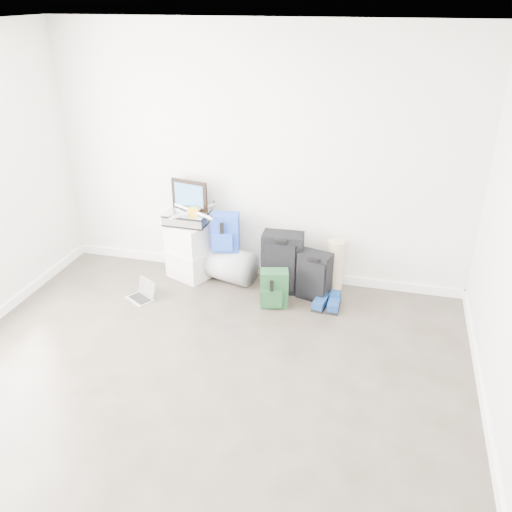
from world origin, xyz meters
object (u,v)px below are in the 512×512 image
(briefcase, at_px, (187,218))
(duffel_bag, at_px, (227,264))
(boxes_stack, at_px, (189,250))
(large_suitcase, at_px, (282,263))
(carry_on, at_px, (314,276))
(laptop, at_px, (143,294))

(briefcase, height_order, duffel_bag, briefcase)
(boxes_stack, xyz_separation_m, large_suitcase, (1.07, -0.05, 0.00))
(carry_on, bearing_deg, large_suitcase, -178.91)
(large_suitcase, bearing_deg, briefcase, 174.08)
(boxes_stack, height_order, duffel_bag, boxes_stack)
(carry_on, bearing_deg, duffel_bag, -174.72)
(carry_on, bearing_deg, boxes_stack, -170.56)
(laptop, bearing_deg, briefcase, 94.60)
(large_suitcase, bearing_deg, carry_on, -17.18)
(briefcase, relative_size, carry_on, 0.87)
(laptop, bearing_deg, large_suitcase, 53.63)
(boxes_stack, bearing_deg, large_suitcase, 20.61)
(carry_on, relative_size, laptop, 1.53)
(boxes_stack, distance_m, duffel_bag, 0.45)
(duffel_bag, xyz_separation_m, laptop, (-0.73, -0.63, -0.14))
(boxes_stack, relative_size, duffel_bag, 1.06)
(carry_on, height_order, laptop, carry_on)
(duffel_bag, bearing_deg, carry_on, 6.43)
(briefcase, distance_m, carry_on, 1.50)
(briefcase, xyz_separation_m, duffel_bag, (0.42, 0.03, -0.52))
(large_suitcase, distance_m, laptop, 1.51)
(boxes_stack, xyz_separation_m, duffel_bag, (0.42, 0.03, -0.14))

